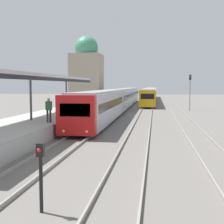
{
  "coord_description": "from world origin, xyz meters",
  "views": [
    {
      "loc": [
        4.98,
        -2.73,
        3.46
      ],
      "look_at": [
        1.95,
        19.28,
        1.57
      ],
      "focal_mm": 50.0,
      "sensor_mm": 36.0,
      "label": 1
    }
  ],
  "objects_px": {
    "train_far": "(150,94)",
    "signal_post_near": "(41,170)",
    "train_near": "(120,98)",
    "signal_mast_far": "(190,88)",
    "person_on_platform": "(49,109)"
  },
  "relations": [
    {
      "from": "train_far",
      "to": "signal_post_near",
      "type": "relative_size",
      "value": 26.78
    },
    {
      "from": "train_near",
      "to": "signal_post_near",
      "type": "relative_size",
      "value": 26.93
    },
    {
      "from": "train_far",
      "to": "signal_mast_far",
      "type": "height_order",
      "value": "signal_mast_far"
    },
    {
      "from": "train_far",
      "to": "signal_mast_far",
      "type": "xyz_separation_m",
      "value": [
        5.83,
        -27.73,
        1.5
      ]
    },
    {
      "from": "train_near",
      "to": "train_far",
      "type": "bearing_deg",
      "value": 81.69
    },
    {
      "from": "person_on_platform",
      "to": "train_near",
      "type": "distance_m",
      "value": 24.57
    },
    {
      "from": "signal_mast_far",
      "to": "train_near",
      "type": "bearing_deg",
      "value": 173.84
    },
    {
      "from": "signal_post_near",
      "to": "signal_mast_far",
      "type": "relative_size",
      "value": 0.39
    },
    {
      "from": "train_far",
      "to": "signal_mast_far",
      "type": "relative_size",
      "value": 10.4
    },
    {
      "from": "signal_post_near",
      "to": "train_far",
      "type": "bearing_deg",
      "value": 88.24
    },
    {
      "from": "person_on_platform",
      "to": "signal_mast_far",
      "type": "bearing_deg",
      "value": 63.08
    },
    {
      "from": "person_on_platform",
      "to": "train_near",
      "type": "relative_size",
      "value": 0.03
    },
    {
      "from": "train_far",
      "to": "person_on_platform",
      "type": "bearing_deg",
      "value": -96.76
    },
    {
      "from": "signal_post_near",
      "to": "signal_mast_far",
      "type": "bearing_deg",
      "value": 77.76
    },
    {
      "from": "signal_mast_far",
      "to": "train_far",
      "type": "bearing_deg",
      "value": 101.88
    }
  ]
}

